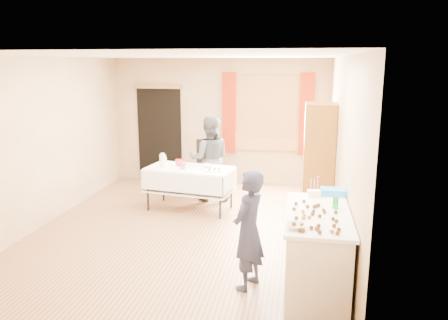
% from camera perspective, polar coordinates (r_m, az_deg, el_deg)
% --- Properties ---
extents(floor, '(4.50, 5.50, 0.02)m').
position_cam_1_polar(floor, '(6.85, -4.85, -8.98)').
color(floor, '#9E7047').
rests_on(floor, ground).
extents(ceiling, '(4.50, 5.50, 0.02)m').
position_cam_1_polar(ceiling, '(6.37, -5.29, 13.51)').
color(ceiling, white).
rests_on(ceiling, floor).
extents(wall_back, '(4.50, 0.02, 2.60)m').
position_cam_1_polar(wall_back, '(9.14, -0.60, 5.00)').
color(wall_back, tan).
rests_on(wall_back, floor).
extents(wall_front, '(4.50, 0.02, 2.60)m').
position_cam_1_polar(wall_front, '(3.96, -15.42, -5.46)').
color(wall_front, tan).
rests_on(wall_front, floor).
extents(wall_left, '(0.02, 5.50, 2.60)m').
position_cam_1_polar(wall_left, '(7.39, -22.26, 2.28)').
color(wall_left, tan).
rests_on(wall_left, floor).
extents(wall_right, '(0.02, 5.50, 2.60)m').
position_cam_1_polar(wall_right, '(6.30, 15.23, 1.15)').
color(wall_right, tan).
rests_on(wall_right, floor).
extents(window_frame, '(1.32, 0.06, 1.52)m').
position_cam_1_polar(window_frame, '(8.95, 5.69, 6.07)').
color(window_frame, olive).
rests_on(window_frame, wall_back).
extents(window_pane, '(1.20, 0.02, 1.40)m').
position_cam_1_polar(window_pane, '(8.94, 5.68, 6.06)').
color(window_pane, white).
rests_on(window_pane, wall_back).
extents(curtain_left, '(0.28, 0.06, 1.65)m').
position_cam_1_polar(curtain_left, '(9.00, 0.67, 6.16)').
color(curtain_left, maroon).
rests_on(curtain_left, wall_back).
extents(curtain_right, '(0.28, 0.06, 1.65)m').
position_cam_1_polar(curtain_right, '(8.88, 10.71, 5.86)').
color(curtain_right, maroon).
rests_on(curtain_right, wall_back).
extents(doorway, '(0.95, 0.04, 2.00)m').
position_cam_1_polar(doorway, '(9.48, -8.39, 3.30)').
color(doorway, black).
rests_on(doorway, floor).
extents(door_lintel, '(1.05, 0.06, 0.08)m').
position_cam_1_polar(door_lintel, '(9.35, -8.65, 9.46)').
color(door_lintel, olive).
rests_on(door_lintel, wall_back).
extents(cabinet, '(0.50, 0.60, 1.86)m').
position_cam_1_polar(cabinet, '(7.48, 12.25, 0.14)').
color(cabinet, brown).
rests_on(cabinet, floor).
extents(counter, '(0.69, 1.46, 0.91)m').
position_cam_1_polar(counter, '(5.04, 11.96, -11.64)').
color(counter, beige).
rests_on(counter, floor).
extents(party_table, '(1.57, 0.97, 0.75)m').
position_cam_1_polar(party_table, '(7.57, -4.50, -3.22)').
color(party_table, black).
rests_on(party_table, floor).
extents(chair, '(0.44, 0.44, 1.04)m').
position_cam_1_polar(chair, '(8.55, -2.38, -2.30)').
color(chair, black).
rests_on(chair, floor).
extents(girl, '(0.72, 0.66, 1.36)m').
position_cam_1_polar(girl, '(4.90, 3.22, -9.16)').
color(girl, '#1C1F3A').
rests_on(girl, floor).
extents(woman, '(0.96, 0.84, 1.56)m').
position_cam_1_polar(woman, '(8.02, -1.90, 0.18)').
color(woman, black).
rests_on(woman, floor).
extents(soda_can, '(0.08, 0.08, 0.12)m').
position_cam_1_polar(soda_can, '(5.03, 14.36, -5.48)').
color(soda_can, '#10962C').
rests_on(soda_can, counter).
extents(mixing_bowl, '(0.30, 0.30, 0.05)m').
position_cam_1_polar(mixing_bowl, '(4.38, 9.38, -8.51)').
color(mixing_bowl, white).
rests_on(mixing_bowl, counter).
extents(foam_block, '(0.16, 0.12, 0.08)m').
position_cam_1_polar(foam_block, '(5.41, 11.66, -4.30)').
color(foam_block, white).
rests_on(foam_block, counter).
extents(blue_basket, '(0.30, 0.21, 0.08)m').
position_cam_1_polar(blue_basket, '(5.53, 14.07, -4.05)').
color(blue_basket, '#2B95F1').
rests_on(blue_basket, counter).
extents(pitcher, '(0.14, 0.14, 0.22)m').
position_cam_1_polar(pitcher, '(7.54, -8.01, -0.13)').
color(pitcher, silver).
rests_on(pitcher, party_table).
extents(cup_red, '(0.24, 0.24, 0.11)m').
position_cam_1_polar(cup_red, '(7.63, -5.88, -0.34)').
color(cup_red, red).
rests_on(cup_red, party_table).
extents(cup_rainbow, '(0.16, 0.16, 0.10)m').
position_cam_1_polar(cup_rainbow, '(7.36, -5.36, -0.85)').
color(cup_rainbow, red).
rests_on(cup_rainbow, party_table).
extents(small_bowl, '(0.22, 0.22, 0.05)m').
position_cam_1_polar(small_bowl, '(7.48, -2.15, -0.77)').
color(small_bowl, white).
rests_on(small_bowl, party_table).
extents(pastry_tray, '(0.29, 0.22, 0.02)m').
position_cam_1_polar(pastry_tray, '(7.23, -1.25, -1.36)').
color(pastry_tray, white).
rests_on(pastry_tray, party_table).
extents(bottle, '(0.10, 0.10, 0.15)m').
position_cam_1_polar(bottle, '(7.88, -7.86, 0.17)').
color(bottle, white).
rests_on(bottle, party_table).
extents(cake_balls, '(0.51, 1.11, 0.04)m').
position_cam_1_polar(cake_balls, '(4.66, 11.84, -7.31)').
color(cake_balls, '#3F2314').
rests_on(cake_balls, counter).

